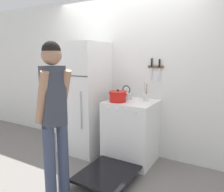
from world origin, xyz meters
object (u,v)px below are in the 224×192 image
at_px(tea_kettle, 126,95).
at_px(utensil_jar, 146,97).
at_px(refrigerator, 84,98).
at_px(person, 54,113).
at_px(stove_range, 130,132).
at_px(dutch_oven_pot, 118,96).

relative_size(tea_kettle, utensil_jar, 0.76).
relative_size(refrigerator, person, 1.04).
xyz_separation_m(refrigerator, tea_kettle, (0.70, 0.15, 0.09)).
relative_size(tea_kettle, person, 0.12).
bearing_deg(utensil_jar, stove_range, -135.62).
distance_m(tea_kettle, person, 1.37).
bearing_deg(dutch_oven_pot, person, -98.80).
xyz_separation_m(stove_range, dutch_oven_pot, (-0.16, -0.09, 0.55)).
relative_size(dutch_oven_pot, tea_kettle, 1.41).
bearing_deg(stove_range, person, -105.45).
bearing_deg(refrigerator, tea_kettle, 12.24).
bearing_deg(refrigerator, person, -66.70).
distance_m(refrigerator, dutch_oven_pot, 0.71).
bearing_deg(refrigerator, dutch_oven_pot, -8.52).
height_order(dutch_oven_pot, person, person).
xyz_separation_m(stove_range, person, (-0.33, -1.19, 0.53)).
bearing_deg(dutch_oven_pot, stove_range, 29.35).
bearing_deg(tea_kettle, utensil_jar, 1.04).
relative_size(refrigerator, dutch_oven_pot, 6.00).
height_order(refrigerator, person, refrigerator).
height_order(dutch_oven_pot, tea_kettle, tea_kettle).
bearing_deg(tea_kettle, person, -97.69).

